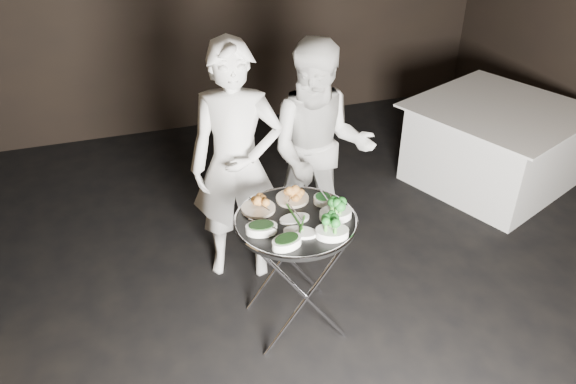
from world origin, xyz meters
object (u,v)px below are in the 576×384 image
object	(u,v)px
tray_stand	(295,268)
dining_table	(493,146)
serving_tray	(296,221)
waiter_left	(237,166)
waiter_right	(320,151)

from	to	relation	value
tray_stand	dining_table	world-z (taller)	tray_stand
tray_stand	serving_tray	distance (m)	0.37
waiter_left	waiter_right	size ratio (longest dim) A/B	1.06
waiter_left	waiter_right	distance (m)	0.66
serving_tray	dining_table	world-z (taller)	serving_tray
tray_stand	serving_tray	world-z (taller)	serving_tray
waiter_left	waiter_right	bearing A→B (deg)	27.00
serving_tray	waiter_left	bearing A→B (deg)	106.21
serving_tray	dining_table	bearing A→B (deg)	26.90
serving_tray	waiter_left	xyz separation A→B (m)	(-0.20, 0.68, 0.04)
waiter_right	serving_tray	bearing A→B (deg)	-101.47
tray_stand	dining_table	bearing A→B (deg)	26.90
serving_tray	waiter_left	distance (m)	0.71
tray_stand	waiter_left	world-z (taller)	waiter_left
waiter_right	dining_table	xyz separation A→B (m)	(1.86, 0.38, -0.45)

